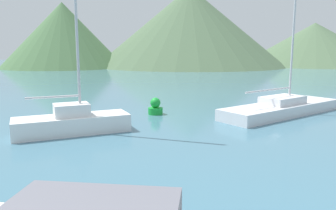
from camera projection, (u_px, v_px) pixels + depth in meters
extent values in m
cube|color=silver|center=(282.00, 109.00, 18.90)|extent=(8.32, 6.78, 0.62)
cube|color=silver|center=(283.00, 100.00, 18.82)|extent=(2.99, 2.73, 0.44)
cylinder|color=#BCBCC1|center=(295.00, 12.00, 18.37)|extent=(0.12, 0.12, 10.29)
cylinder|color=#BCBCC1|center=(269.00, 90.00, 17.93)|extent=(3.24, 2.34, 0.10)
cube|color=white|center=(72.00, 124.00, 14.69)|extent=(5.25, 3.42, 0.79)
cube|color=white|center=(72.00, 110.00, 14.58)|extent=(1.82, 1.62, 0.55)
cylinder|color=#BCBCC1|center=(53.00, 97.00, 14.17)|extent=(2.12, 0.96, 0.10)
cylinder|color=green|center=(155.00, 111.00, 19.00)|extent=(0.85, 0.85, 0.38)
sphere|color=green|center=(155.00, 103.00, 18.92)|extent=(0.59, 0.59, 0.59)
cone|color=#476B42|center=(63.00, 35.00, 67.85)|extent=(25.33, 25.33, 13.28)
cone|color=#4C6647|center=(189.00, 27.00, 73.28)|extent=(42.34, 42.34, 17.27)
cone|color=#4C6647|center=(314.00, 44.00, 77.20)|extent=(34.05, 34.05, 9.87)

